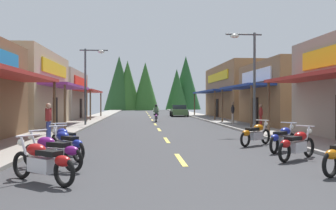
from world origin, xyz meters
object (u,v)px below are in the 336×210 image
object	(u,v)px
streetlamp_left	(90,75)
pedestrian_strolling	(49,119)
motorcycle_parked_left_1	(52,151)
parked_car_curbside	(179,111)
motorcycle_parked_right_3	(283,138)
rider_cruising_lead	(156,114)
motorcycle_parked_right_4	(255,134)
motorcycle_parked_left_0	(43,161)
motorcycle_parked_left_2	(66,144)
streetlamp_right	(249,67)
pedestrian_by_shop	(233,112)
pedestrian_waiting	(261,115)
motorcycle_parked_left_3	(65,139)
motorcycle_parked_right_2	(297,144)

from	to	relation	value
streetlamp_left	pedestrian_strolling	size ratio (longest dim) A/B	3.28
motorcycle_parked_left_1	parked_car_curbside	world-z (taller)	parked_car_curbside
streetlamp_left	motorcycle_parked_right_3	world-z (taller)	streetlamp_left
motorcycle_parked_right_3	pedestrian_strolling	world-z (taller)	pedestrian_strolling
streetlamp_left	rider_cruising_lead	world-z (taller)	streetlamp_left
motorcycle_parked_right_3	motorcycle_parked_right_4	xyz separation A→B (m)	(-0.41, 1.80, 0.00)
motorcycle_parked_left_0	rider_cruising_lead	size ratio (longest dim) A/B	0.80
streetlamp_left	motorcycle_parked_left_1	size ratio (longest dim) A/B	3.06
rider_cruising_lead	pedestrian_strolling	world-z (taller)	pedestrian_strolling
motorcycle_parked_left_0	motorcycle_parked_left_2	distance (m)	3.24
streetlamp_right	motorcycle_parked_left_1	world-z (taller)	streetlamp_right
streetlamp_right	parked_car_curbside	xyz separation A→B (m)	(-1.28, 23.97, -3.05)
motorcycle_parked_left_0	pedestrian_by_shop	distance (m)	20.65
pedestrian_by_shop	motorcycle_parked_left_2	bearing A→B (deg)	-114.78
motorcycle_parked_right_3	pedestrian_waiting	xyz separation A→B (m)	(2.50, 9.52, 0.47)
streetlamp_right	motorcycle_parked_right_3	distance (m)	7.98
motorcycle_parked_right_4	motorcycle_parked_left_1	size ratio (longest dim) A/B	0.93
motorcycle_parked_left_0	motorcycle_parked_left_3	size ratio (longest dim) A/B	0.98
motorcycle_parked_right_3	motorcycle_parked_left_1	world-z (taller)	same
motorcycle_parked_left_2	pedestrian_by_shop	xyz separation A→B (m)	(9.31, 15.26, 0.55)
motorcycle_parked_right_3	rider_cruising_lead	size ratio (longest dim) A/B	0.74
streetlamp_right	rider_cruising_lead	bearing A→B (deg)	110.93
streetlamp_left	motorcycle_parked_left_1	xyz separation A→B (m)	(1.32, -16.96, -3.24)
motorcycle_parked_left_0	rider_cruising_lead	bearing A→B (deg)	-59.50
motorcycle_parked_right_2	parked_car_curbside	bearing A→B (deg)	52.30
motorcycle_parked_right_4	pedestrian_waiting	size ratio (longest dim) A/B	1.04
motorcycle_parked_left_3	rider_cruising_lead	world-z (taller)	rider_cruising_lead
motorcycle_parked_right_3	parked_car_curbside	size ratio (longest dim) A/B	0.37
pedestrian_waiting	streetlamp_right	bearing A→B (deg)	-96.46
motorcycle_parked_right_2	motorcycle_parked_right_4	world-z (taller)	same
parked_car_curbside	pedestrian_by_shop	bearing A→B (deg)	-171.47
streetlamp_right	pedestrian_strolling	distance (m)	11.02
pedestrian_strolling	motorcycle_parked_right_3	bearing A→B (deg)	-15.84
pedestrian_waiting	streetlamp_left	bearing A→B (deg)	-175.71
motorcycle_parked_left_3	motorcycle_parked_right_4	bearing A→B (deg)	-114.28
motorcycle_parked_right_2	motorcycle_parked_left_0	distance (m)	7.42
motorcycle_parked_left_2	pedestrian_strolling	xyz separation A→B (m)	(-1.95, 5.73, 0.51)
pedestrian_strolling	motorcycle_parked_left_1	bearing A→B (deg)	-65.21
motorcycle_parked_left_0	motorcycle_parked_left_1	bearing A→B (deg)	-45.04
motorcycle_parked_right_4	motorcycle_parked_left_3	xyz separation A→B (m)	(-7.28, -1.66, 0.00)
motorcycle_parked_right_2	motorcycle_parked_left_2	size ratio (longest dim) A/B	1.02
motorcycle_parked_right_2	pedestrian_by_shop	world-z (taller)	pedestrian_by_shop
pedestrian_by_shop	motorcycle_parked_left_1	bearing A→B (deg)	-112.23
motorcycle_parked_right_3	motorcycle_parked_left_3	size ratio (longest dim) A/B	0.90
streetlamp_left	motorcycle_parked_left_0	world-z (taller)	streetlamp_left
streetlamp_right	motorcycle_parked_left_3	bearing A→B (deg)	-140.82
motorcycle_parked_right_4	rider_cruising_lead	bearing A→B (deg)	61.19
motorcycle_parked_right_4	pedestrian_by_shop	distance (m)	12.53
pedestrian_strolling	streetlamp_left	bearing A→B (deg)	96.61
motorcycle_parked_left_0	motorcycle_parked_right_4	bearing A→B (deg)	-98.69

